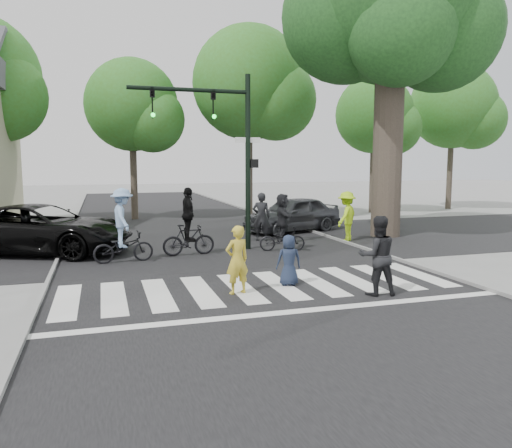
{
  "coord_description": "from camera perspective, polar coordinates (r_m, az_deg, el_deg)",
  "views": [
    {
      "loc": [
        -3.67,
        -10.44,
        3.06
      ],
      "look_at": [
        0.5,
        3.0,
        1.3
      ],
      "focal_mm": 35.0,
      "sensor_mm": 36.0,
      "label": 1
    }
  ],
  "objects": [
    {
      "name": "crosswalk",
      "position": [
        12.08,
        1.03,
        -7.5
      ],
      "size": [
        10.0,
        3.85,
        0.01
      ],
      "color": "silver",
      "rests_on": "ground"
    },
    {
      "name": "bg_tree_4",
      "position": [
        31.07,
        13.91,
        11.69
      ],
      "size": [
        4.83,
        4.6,
        8.15
      ],
      "color": "brown",
      "rests_on": "ground"
    },
    {
      "name": "eucalyptus",
      "position": [
        22.13,
        15.15,
        22.69
      ],
      "size": [
        8.3,
        7.2,
        13.0
      ],
      "color": "brown",
      "rests_on": "ground"
    },
    {
      "name": "cyclist_left",
      "position": [
        15.66,
        -14.97,
        -0.72
      ],
      "size": [
        1.86,
        1.24,
        2.28
      ],
      "color": "black",
      "rests_on": "ground"
    },
    {
      "name": "car_grey",
      "position": [
        21.91,
        4.19,
        1.13
      ],
      "size": [
        4.92,
        3.28,
        1.55
      ],
      "primitive_type": "imported",
      "rotation": [
        0.0,
        0.0,
        -1.22
      ],
      "color": "#37393D",
      "rests_on": "ground"
    },
    {
      "name": "curb_left",
      "position": [
        15.79,
        -21.99,
        -4.39
      ],
      "size": [
        0.1,
        70.0,
        0.1
      ],
      "primitive_type": "cube",
      "color": "gray",
      "rests_on": "ground"
    },
    {
      "name": "bg_tree_2",
      "position": [
        27.26,
        -13.47,
        12.67
      ],
      "size": [
        5.04,
        4.8,
        8.4
      ],
      "color": "brown",
      "rests_on": "ground"
    },
    {
      "name": "ground",
      "position": [
        11.48,
        2.08,
        -8.34
      ],
      "size": [
        120.0,
        120.0,
        0.0
      ],
      "primitive_type": "plane",
      "color": "gray",
      "rests_on": "ground"
    },
    {
      "name": "pedestrian_child",
      "position": [
        12.41,
        3.77,
        -4.15
      ],
      "size": [
        0.66,
        0.47,
        1.27
      ],
      "primitive_type": "imported",
      "rotation": [
        0.0,
        0.0,
        3.03
      ],
      "color": "#1D273E",
      "rests_on": "ground"
    },
    {
      "name": "car_suv",
      "position": [
        18.1,
        -23.34,
        -0.53
      ],
      "size": [
        6.57,
        4.87,
        1.66
      ],
      "primitive_type": "imported",
      "rotation": [
        0.0,
        0.0,
        1.17
      ],
      "color": "black",
      "rests_on": "ground"
    },
    {
      "name": "bg_tree_5",
      "position": [
        35.05,
        22.13,
        12.03
      ],
      "size": [
        5.67,
        5.4,
        9.3
      ],
      "color": "brown",
      "rests_on": "ground"
    },
    {
      "name": "pedestrian_woman",
      "position": [
        11.57,
        -2.17,
        -4.12
      ],
      "size": [
        0.66,
        0.52,
        1.61
      ],
      "primitive_type": "imported",
      "rotation": [
        0.0,
        0.0,
        3.39
      ],
      "color": "gold",
      "rests_on": "ground"
    },
    {
      "name": "bystander_dark",
      "position": [
        19.27,
        0.61,
        0.83
      ],
      "size": [
        0.81,
        0.7,
        1.89
      ],
      "primitive_type": "imported",
      "rotation": [
        0.0,
        0.0,
        2.71
      ],
      "color": "black",
      "rests_on": "ground"
    },
    {
      "name": "cyclist_mid",
      "position": [
        16.44,
        -7.73,
        -0.42
      ],
      "size": [
        1.73,
        1.06,
        2.24
      ],
      "color": "black",
      "rests_on": "ground"
    },
    {
      "name": "pedestrian_adult",
      "position": [
        11.78,
        13.71,
        -3.54
      ],
      "size": [
        1.01,
        0.85,
        1.84
      ],
      "primitive_type": "imported",
      "rotation": [
        0.0,
        0.0,
        2.96
      ],
      "color": "black",
      "rests_on": "ground"
    },
    {
      "name": "bg_tree_3",
      "position": [
        27.2,
        -0.01,
        15.35
      ],
      "size": [
        6.3,
        6.0,
        10.2
      ],
      "color": "brown",
      "rests_on": "ground"
    },
    {
      "name": "curb_right",
      "position": [
        17.98,
        12.06,
        -2.66
      ],
      "size": [
        0.1,
        70.0,
        0.1
      ],
      "primitive_type": "cube",
      "color": "gray",
      "rests_on": "ground"
    },
    {
      "name": "cyclist_right",
      "position": [
        17.13,
        3.03,
        -0.17
      ],
      "size": [
        1.64,
        1.52,
        1.98
      ],
      "color": "black",
      "rests_on": "ground"
    },
    {
      "name": "traffic_signal",
      "position": [
        17.14,
        -3.7,
        9.93
      ],
      "size": [
        4.45,
        0.29,
        6.0
      ],
      "color": "black",
      "rests_on": "ground"
    },
    {
      "name": "bystander_hivis",
      "position": [
        19.61,
        10.31,
        0.88
      ],
      "size": [
        1.41,
        1.35,
        1.92
      ],
      "primitive_type": "imported",
      "rotation": [
        0.0,
        0.0,
        3.84
      ],
      "color": "#B2EA17",
      "rests_on": "ground"
    },
    {
      "name": "road_cross",
      "position": [
        19.05,
        -5.91,
        -2.13
      ],
      "size": [
        70.0,
        10.0,
        0.01
      ],
      "primitive_type": "cube",
      "color": "black",
      "rests_on": "ground"
    },
    {
      "name": "road_stem",
      "position": [
        16.16,
        -3.81,
        -3.78
      ],
      "size": [
        10.0,
        70.0,
        0.01
      ],
      "primitive_type": "cube",
      "color": "black",
      "rests_on": "ground"
    }
  ]
}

